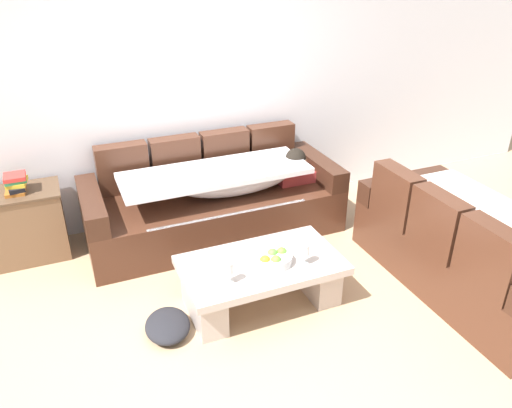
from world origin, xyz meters
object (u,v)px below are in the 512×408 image
at_px(couch_along_wall, 217,200).
at_px(crumpled_garment, 168,326).
at_px(book_stack_on_cabinet, 16,183).
at_px(wine_glass_near_left, 228,269).
at_px(couch_near_window, 468,250).
at_px(wine_glass_near_right, 305,251).
at_px(side_cabinet, 22,225).
at_px(fruit_bowl, 273,258).
at_px(coffee_table, 261,277).

distance_m(couch_along_wall, crumpled_garment, 1.49).
bearing_deg(crumpled_garment, couch_along_wall, 56.87).
bearing_deg(book_stack_on_cabinet, wine_glass_near_left, -49.68).
relative_size(couch_along_wall, crumpled_garment, 5.89).
height_order(couch_along_wall, couch_near_window, same).
distance_m(book_stack_on_cabinet, crumpled_garment, 1.82).
distance_m(wine_glass_near_right, side_cabinet, 2.49).
xyz_separation_m(couch_along_wall, couch_near_window, (1.55, -1.60, 0.00)).
bearing_deg(couch_along_wall, fruit_bowl, -88.88).
xyz_separation_m(wine_glass_near_left, side_cabinet, (-1.35, 1.56, -0.17)).
xyz_separation_m(fruit_bowl, wine_glass_near_left, (-0.39, -0.10, 0.07)).
height_order(wine_glass_near_left, book_stack_on_cabinet, book_stack_on_cabinet).
bearing_deg(wine_glass_near_right, side_cabinet, 141.37).
height_order(couch_near_window, fruit_bowl, couch_near_window).
bearing_deg(side_cabinet, wine_glass_near_left, -49.12).
xyz_separation_m(fruit_bowl, book_stack_on_cabinet, (-1.71, 1.45, 0.30)).
distance_m(side_cabinet, book_stack_on_cabinet, 0.40).
bearing_deg(coffee_table, wine_glass_near_right, -27.44).
relative_size(wine_glass_near_left, wine_glass_near_right, 1.00).
distance_m(couch_near_window, book_stack_on_cabinet, 3.73).
bearing_deg(crumpled_garment, fruit_bowl, 0.12).
xyz_separation_m(side_cabinet, book_stack_on_cabinet, (0.03, -0.00, 0.40)).
bearing_deg(fruit_bowl, couch_along_wall, 91.12).
xyz_separation_m(couch_near_window, crumpled_garment, (-2.36, 0.37, -0.27)).
bearing_deg(wine_glass_near_left, couch_along_wall, 74.65).
xyz_separation_m(couch_near_window, coffee_table, (-1.61, 0.42, -0.10)).
bearing_deg(fruit_bowl, wine_glass_near_left, -165.42).
relative_size(couch_along_wall, coffee_table, 1.96).
height_order(fruit_bowl, wine_glass_near_right, wine_glass_near_right).
relative_size(fruit_bowl, crumpled_garment, 0.70).
relative_size(book_stack_on_cabinet, crumpled_garment, 0.61).
bearing_deg(coffee_table, book_stack_on_cabinet, 139.31).
distance_m(wine_glass_near_left, wine_glass_near_right, 0.60).
relative_size(couch_along_wall, fruit_bowl, 8.42).
height_order(couch_near_window, crumpled_garment, couch_near_window).
relative_size(couch_near_window, wine_glass_near_right, 11.21).
bearing_deg(crumpled_garment, wine_glass_near_left, -12.80).
distance_m(couch_near_window, wine_glass_near_right, 1.36).
distance_m(wine_glass_near_left, crumpled_garment, 0.63).
distance_m(couch_along_wall, side_cabinet, 1.73).
xyz_separation_m(couch_along_wall, side_cabinet, (-1.71, 0.23, -0.01)).
distance_m(couch_along_wall, wine_glass_near_right, 1.36).
xyz_separation_m(couch_along_wall, coffee_table, (-0.05, -1.18, -0.09)).
bearing_deg(couch_near_window, book_stack_on_cabinet, 60.68).
xyz_separation_m(coffee_table, wine_glass_near_right, (0.28, -0.15, 0.26)).
height_order(couch_along_wall, crumpled_garment, couch_along_wall).
relative_size(coffee_table, side_cabinet, 1.67).
bearing_deg(book_stack_on_cabinet, coffee_table, -40.69).
distance_m(coffee_table, fruit_bowl, 0.20).
xyz_separation_m(fruit_bowl, crumpled_garment, (-0.83, -0.00, -0.36)).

